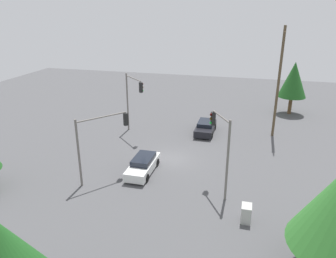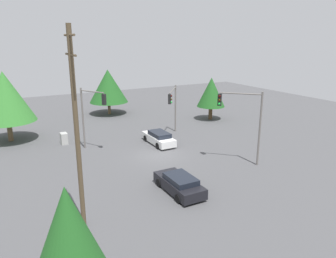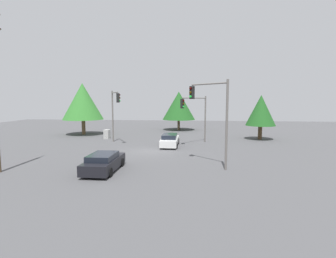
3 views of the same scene
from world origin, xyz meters
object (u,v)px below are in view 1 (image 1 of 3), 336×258
object	(u,v)px
traffic_signal_main	(221,141)
traffic_signal_aux	(100,135)
traffic_signal_cross	(132,95)
sedan_dark	(206,127)
electrical_cabinet	(246,213)
sedan_white	(143,165)

from	to	relation	value
traffic_signal_main	traffic_signal_aux	world-z (taller)	traffic_signal_main
traffic_signal_cross	sedan_dark	bearing A→B (deg)	60.54
sedan_dark	electrical_cabinet	world-z (taller)	sedan_dark
electrical_cabinet	sedan_white	bearing A→B (deg)	61.31
traffic_signal_aux	traffic_signal_cross	bearing A→B (deg)	44.56
sedan_dark	traffic_signal_cross	distance (m)	9.01
traffic_signal_main	sedan_white	bearing A→B (deg)	48.08
sedan_white	electrical_cabinet	xyz separation A→B (m)	(-4.87, -8.91, -0.07)
sedan_dark	traffic_signal_cross	world-z (taller)	traffic_signal_cross
sedan_dark	traffic_signal_aux	size ratio (longest dim) A/B	0.83
sedan_white	traffic_signal_aux	distance (m)	4.77
traffic_signal_cross	traffic_signal_aux	bearing A→B (deg)	-39.27
sedan_white	electrical_cabinet	world-z (taller)	sedan_white
sedan_white	electrical_cabinet	size ratio (longest dim) A/B	3.98
traffic_signal_aux	electrical_cabinet	xyz separation A→B (m)	(-2.89, -11.79, -3.31)
traffic_signal_cross	traffic_signal_aux	world-z (taller)	traffic_signal_cross
sedan_dark	traffic_signal_main	bearing A→B (deg)	103.27
traffic_signal_main	traffic_signal_aux	distance (m)	9.59
sedan_white	traffic_signal_aux	xyz separation A→B (m)	(-1.98, 2.88, 3.24)
sedan_dark	traffic_signal_aux	world-z (taller)	traffic_signal_aux
sedan_dark	sedan_white	bearing A→B (deg)	70.58
traffic_signal_main	traffic_signal_cross	distance (m)	14.66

